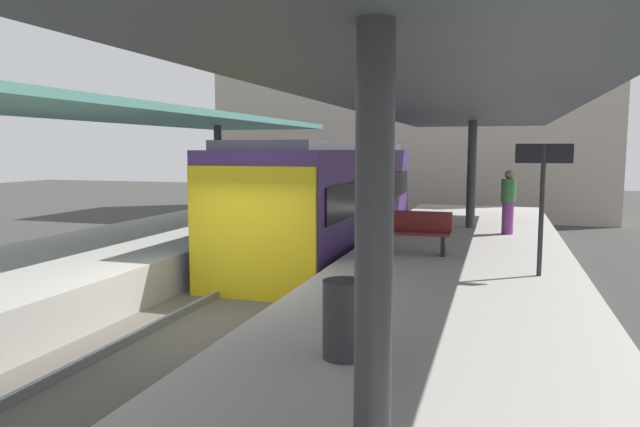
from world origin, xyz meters
name	(u,v)px	position (x,y,z in m)	size (l,w,h in m)	color
ground_plane	(211,336)	(0.00, 0.00, 0.00)	(80.00, 80.00, 0.00)	#383835
platform_left	(27,291)	(-3.80, 0.00, 0.50)	(4.40, 28.00, 1.00)	#ADA8A0
platform_right	(442,328)	(3.80, 0.00, 0.50)	(4.40, 28.00, 1.00)	#ADA8A0
track_ballast	(211,331)	(0.00, 0.00, 0.10)	(3.20, 28.00, 0.20)	#59544C
rail_near_side	(173,317)	(-0.72, 0.00, 0.27)	(0.08, 28.00, 0.14)	slate
rail_far_side	(250,325)	(0.72, 0.00, 0.27)	(0.08, 28.00, 0.14)	slate
commuter_train	(330,199)	(0.00, 7.08, 1.73)	(2.78, 10.92, 3.10)	#472D6B
canopy_left	(72,111)	(-3.80, 1.40, 3.90)	(4.18, 21.00, 3.01)	#333335
canopy_right	(456,99)	(3.80, 1.40, 3.93)	(4.18, 21.00, 3.05)	#333335
platform_bench	(416,231)	(2.95, 3.28, 1.46)	(1.40, 0.41, 0.86)	black
platform_sign	(543,179)	(5.21, 1.81, 2.62)	(0.90, 0.08, 2.21)	#262628
litter_bin	(344,319)	(3.07, -2.86, 1.40)	(0.44, 0.44, 0.80)	#2D2D30
passenger_near_bench	(508,201)	(4.76, 6.69, 1.83)	(0.36, 0.36, 1.60)	#7A337A
station_building_backdrop	(411,100)	(0.28, 20.00, 5.50)	(18.00, 6.00, 11.00)	#A89E8E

